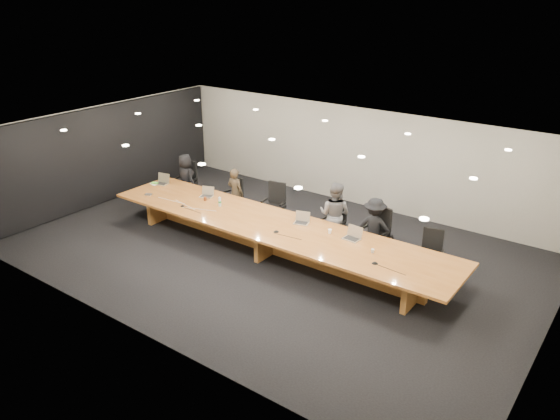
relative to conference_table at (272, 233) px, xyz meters
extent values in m
plane|color=black|center=(0.00, 0.00, -0.52)|extent=(12.00, 12.00, 0.00)
cube|color=beige|center=(0.00, 4.00, 0.88)|extent=(12.00, 0.02, 2.80)
cube|color=black|center=(-5.94, 0.00, 0.85)|extent=(0.08, 7.84, 2.74)
cube|color=#965420|center=(0.00, 0.00, 0.20)|extent=(9.00, 1.80, 0.06)
cube|color=brown|center=(0.00, 0.00, -0.18)|extent=(7.65, 0.15, 0.69)
cube|color=brown|center=(-3.60, 0.00, -0.18)|extent=(0.12, 1.26, 0.69)
cube|color=brown|center=(0.00, 0.00, -0.18)|extent=(0.12, 1.26, 0.69)
cube|color=brown|center=(3.60, 0.00, -0.18)|extent=(0.12, 1.26, 0.69)
imported|color=black|center=(-4.02, 1.19, 0.20)|extent=(0.77, 0.58, 1.43)
imported|color=#32281B|center=(-2.11, 1.15, 0.17)|extent=(0.51, 0.34, 1.39)
imported|color=#565658|center=(0.95, 1.21, 0.29)|extent=(0.86, 0.71, 1.62)
imported|color=black|center=(1.98, 1.28, 0.20)|extent=(1.05, 0.79, 1.44)
cylinder|color=silver|center=(-1.73, 0.11, 0.34)|extent=(0.10, 0.10, 0.23)
cylinder|color=maroon|center=(-2.29, 0.17, 0.28)|extent=(0.08, 0.08, 0.10)
cone|color=white|center=(1.35, 0.34, 0.28)|extent=(0.09, 0.09, 0.10)
cone|color=silver|center=(2.56, 0.05, 0.27)|extent=(0.09, 0.09, 0.08)
cube|color=silver|center=(-4.30, 0.26, 0.24)|extent=(0.29, 0.25, 0.01)
cube|color=#51BC32|center=(-4.30, 0.26, 0.26)|extent=(0.20, 0.15, 0.03)
cube|color=#A2A3A7|center=(-3.79, -0.42, 0.24)|extent=(0.21, 0.18, 0.03)
cone|color=black|center=(-2.48, -0.46, 0.24)|extent=(0.12, 0.12, 0.03)
cone|color=black|center=(0.33, -0.30, 0.25)|extent=(0.14, 0.14, 0.03)
cone|color=black|center=(2.82, -0.35, 0.25)|extent=(0.13, 0.13, 0.03)
camera|label=1|loc=(6.97, -9.26, 5.37)|focal=35.00mm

